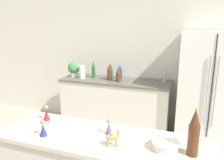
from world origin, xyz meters
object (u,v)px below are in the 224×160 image
object	(u,v)px
paper_towel_roll	(82,72)
wise_man_figurine_purple	(109,128)
back_bottle_0	(94,69)
back_bottle_4	(110,72)
potted_plant	(74,69)
wise_man_figurine_crimson	(43,129)
back_bottle_1	(111,72)
wise_man_figurine_blue	(46,114)
back_bottle_3	(164,75)
back_bottle_5	(118,75)
camel_figurine	(113,137)
refrigerator	(209,91)
back_bottle_2	(120,72)
fruit_bowl	(165,144)
wine_bottle	(194,133)

from	to	relation	value
paper_towel_roll	wise_man_figurine_purple	distance (m)	2.19
back_bottle_0	back_bottle_4	size ratio (longest dim) A/B	1.04
potted_plant	wise_man_figurine_crimson	world-z (taller)	potted_plant
back_bottle_1	wise_man_figurine_blue	xyz separation A→B (m)	(0.05, -1.88, -0.02)
back_bottle_4	wise_man_figurine_crimson	world-z (taller)	back_bottle_4
paper_towel_roll	back_bottle_1	world-z (taller)	back_bottle_1
wise_man_figurine_blue	back_bottle_3	bearing A→B (deg)	67.07
back_bottle_5	camel_figurine	distance (m)	2.08
back_bottle_3	back_bottle_4	world-z (taller)	back_bottle_4
back_bottle_3	back_bottle_4	bearing A→B (deg)	-169.54
refrigerator	back_bottle_2	xyz separation A→B (m)	(-1.42, 0.16, 0.16)
back_bottle_5	fruit_bowl	xyz separation A→B (m)	(0.96, -1.90, -0.03)
back_bottle_3	back_bottle_5	distance (m)	0.74
refrigerator	wine_bottle	size ratio (longest dim) A/B	5.16
back_bottle_4	paper_towel_roll	bearing A→B (deg)	-178.08
camel_figurine	wise_man_figurine_blue	size ratio (longest dim) A/B	0.91
paper_towel_roll	back_bottle_2	world-z (taller)	back_bottle_2
back_bottle_1	back_bottle_4	xyz separation A→B (m)	(0.00, -0.09, 0.01)
back_bottle_4	wise_man_figurine_crimson	size ratio (longest dim) A/B	2.16
paper_towel_roll	wine_bottle	world-z (taller)	wine_bottle
back_bottle_5	wise_man_figurine_blue	size ratio (longest dim) A/B	1.67
back_bottle_0	wine_bottle	bearing A→B (deg)	-51.20
camel_figurine	wise_man_figurine_purple	size ratio (longest dim) A/B	1.00
refrigerator	wise_man_figurine_crimson	world-z (taller)	refrigerator
back_bottle_5	wise_man_figurine_purple	distance (m)	1.90
potted_plant	back_bottle_1	bearing A→B (deg)	3.47
back_bottle_1	wise_man_figurine_blue	size ratio (longest dim) A/B	1.88
refrigerator	potted_plant	size ratio (longest dim) A/B	6.54
paper_towel_roll	back_bottle_0	world-z (taller)	back_bottle_0
wise_man_figurine_purple	paper_towel_roll	bearing A→B (deg)	122.68
paper_towel_roll	back_bottle_4	size ratio (longest dim) A/B	0.76
back_bottle_5	wise_man_figurine_blue	world-z (taller)	back_bottle_5
wise_man_figurine_blue	potted_plant	bearing A→B (deg)	112.10
potted_plant	back_bottle_2	bearing A→B (deg)	7.91
back_bottle_2	fruit_bowl	world-z (taller)	back_bottle_2
fruit_bowl	back_bottle_3	bearing A→B (deg)	96.77
back_bottle_2	wise_man_figurine_blue	xyz separation A→B (m)	(-0.08, -1.96, -0.01)
back_bottle_3	wine_bottle	world-z (taller)	wine_bottle
potted_plant	wise_man_figurine_purple	bearing A→B (deg)	-54.07
refrigerator	potted_plant	xyz separation A→B (m)	(-2.24, 0.04, 0.19)
camel_figurine	back_bottle_3	bearing A→B (deg)	87.13
back_bottle_0	back_bottle_4	distance (m)	0.34
paper_towel_roll	camel_figurine	distance (m)	2.37
back_bottle_3	wise_man_figurine_blue	world-z (taller)	back_bottle_3
back_bottle_5	fruit_bowl	size ratio (longest dim) A/B	1.19
back_bottle_3	back_bottle_5	xyz separation A→B (m)	(-0.71, -0.19, -0.01)
back_bottle_4	wise_man_figurine_blue	bearing A→B (deg)	-88.45
refrigerator	back_bottle_3	bearing A→B (deg)	166.52
back_bottle_3	refrigerator	bearing A→B (deg)	-13.48
paper_towel_roll	back_bottle_3	size ratio (longest dim) A/B	0.88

